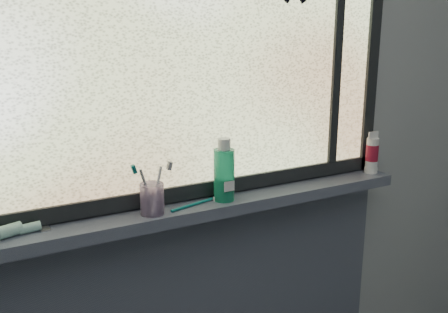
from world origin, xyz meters
TOP-DOWN VIEW (x-y plane):
  - wall_back at (0.00, 1.30)m, footprint 3.00×0.01m
  - windowsill at (0.00, 1.23)m, footprint 1.62×0.14m
  - window_pane at (0.00, 1.28)m, footprint 1.50×0.01m
  - frame_bottom at (0.00, 1.28)m, footprint 1.60×0.03m
  - frame_right at (0.78, 1.28)m, footprint 0.05×0.03m
  - frame_mullion at (0.60, 1.28)m, footprint 0.03×0.03m
  - toothpaste_tube at (-0.54, 1.24)m, footprint 0.21×0.09m
  - toothbrush_cup at (-0.15, 1.21)m, footprint 0.08×0.08m
  - toothbrush_lying at (-0.02, 1.22)m, footprint 0.21×0.07m
  - mouthwash_bottle at (0.10, 1.22)m, footprint 0.08×0.08m
  - cream_tube at (0.77, 1.23)m, footprint 0.06×0.06m

SIDE VIEW (x-z plane):
  - windowsill at x=0.00m, z-range 0.98..1.02m
  - toothbrush_lying at x=-0.02m, z-range 1.02..1.03m
  - toothpaste_tube at x=-0.54m, z-range 1.02..1.06m
  - frame_bottom at x=0.00m, z-range 1.02..1.07m
  - toothbrush_cup at x=-0.15m, z-range 1.02..1.12m
  - cream_tube at x=0.77m, z-range 1.05..1.17m
  - mouthwash_bottle at x=0.10m, z-range 1.04..1.21m
  - wall_back at x=0.00m, z-range 0.00..2.50m
  - frame_right at x=0.78m, z-range 0.98..2.08m
  - window_pane at x=0.00m, z-range 1.03..2.03m
  - frame_mullion at x=0.60m, z-range 1.03..2.03m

